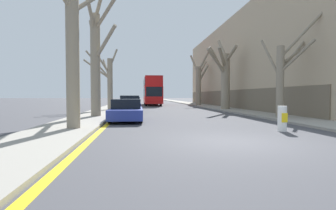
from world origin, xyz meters
name	(u,v)px	position (x,y,z in m)	size (l,w,h in m)	color
ground_plane	(235,142)	(0.00, 0.00, 0.00)	(300.00, 300.00, 0.00)	#424247
sidewalk_left	(124,102)	(-6.18, 50.00, 0.06)	(2.72, 120.00, 0.12)	gray
sidewalk_right	(180,102)	(6.18, 50.00, 0.06)	(2.72, 120.00, 0.12)	gray
building_facade_right	(262,66)	(12.53, 23.79, 5.25)	(10.08, 37.57, 10.51)	tan
kerb_line_stripe	(131,102)	(-4.64, 50.00, 0.00)	(0.24, 120.00, 0.01)	yellow
street_tree_left_0	(70,36)	(-5.82, 3.31, 3.94)	(3.28, 3.88, 7.60)	gray
street_tree_left_1	(96,56)	(-5.80, 9.83, 4.13)	(2.67, 3.42, 9.20)	gray
street_tree_left_2	(108,80)	(-6.00, 18.36, 3.04)	(3.41, 2.40, 6.19)	gray
street_tree_right_0	(283,74)	(5.94, 7.45, 2.84)	(3.22, 3.07, 6.55)	gray
street_tree_right_1	(224,76)	(5.75, 18.16, 3.46)	(3.12, 3.79, 7.49)	gray
street_tree_right_2	(199,82)	(5.73, 29.48, 3.46)	(2.79, 4.15, 7.74)	gray
double_decker_bus	(152,90)	(-0.92, 32.94, 2.39)	(2.50, 11.22, 4.22)	red
parked_car_0	(127,110)	(-3.73, 7.58, 0.61)	(1.85, 4.57, 1.27)	navy
parked_car_1	(130,105)	(-3.73, 13.80, 0.69)	(1.71, 3.90, 1.49)	#4C5156
parked_car_2	(132,104)	(-3.73, 19.06, 0.64)	(1.86, 4.54, 1.35)	navy
traffic_bollard	(282,119)	(2.88, 2.23, 0.53)	(0.36, 0.37, 1.05)	white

